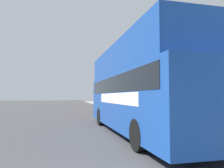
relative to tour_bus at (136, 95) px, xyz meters
name	(u,v)px	position (x,y,z in m)	size (l,w,h in m)	color
ground_plane	(71,113)	(-2.96, 13.65, -1.80)	(144.00, 144.00, 0.00)	#3D3D3F
sidewalk	(139,113)	(3.64, 10.65, -1.73)	(3.67, 108.00, 0.14)	gray
brick_terrace_rear	(161,69)	(8.48, 16.20, 3.48)	(6.00, 24.46, 10.56)	brown
tour_bus	(136,95)	(0.00, 0.00, 0.00)	(2.91, 10.80, 4.07)	#19479E
parked_car_ahead_of_bus	(115,109)	(0.68, 7.98, -1.15)	(1.93, 4.11, 1.39)	#9E9EA3
lamp_post_nearest	(208,47)	(2.41, -2.15, 1.92)	(0.35, 0.35, 5.26)	black
lamp_post_second	(146,74)	(2.33, 4.90, 1.56)	(0.35, 0.35, 4.66)	black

